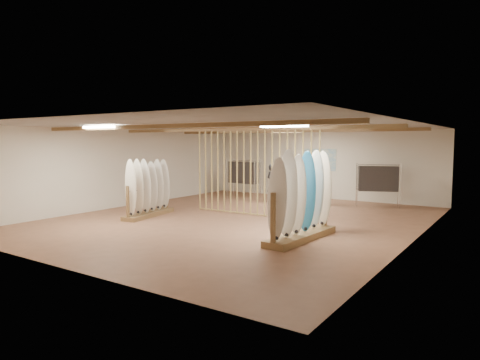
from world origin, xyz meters
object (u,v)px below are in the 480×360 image
Objects in this scene: rack_left at (149,197)px; clothing_rack_a at (243,172)px; rack_right at (302,210)px; clothing_rack_b at (378,179)px; shopper_b at (317,180)px; shopper_a at (272,181)px.

clothing_rack_a is at bearing 80.12° from rack_left.
rack_right is 6.24m from clothing_rack_b.
clothing_rack_b is at bearing 93.46° from rack_right.
shopper_b is at bearing -179.06° from clothing_rack_b.
shopper_a reaches higher than clothing_rack_a.
clothing_rack_b is at bearing 31.54° from shopper_b.
clothing_rack_b is at bearing -145.66° from shopper_a.
rack_left is at bearing 88.63° from shopper_a.
shopper_a is (1.82, -0.74, -0.19)m from clothing_rack_a.
rack_right reaches higher than rack_left.
rack_left is 1.42× the size of clothing_rack_b.
clothing_rack_b is 0.83× the size of shopper_b.
clothing_rack_a is at bearing -3.92° from shopper_a.
rack_left reaches higher than shopper_a.
rack_right is at bearing -13.87° from rack_left.
rack_right is at bearing -40.84° from clothing_rack_a.
shopper_b is at bearing 113.52° from rack_right.
rack_right is at bearing -113.63° from clothing_rack_b.
clothing_rack_a is 0.85× the size of shopper_b.
rack_left is at bearing -117.41° from shopper_b.
shopper_a is 1.79m from shopper_b.
clothing_rack_a is at bearing 160.21° from clothing_rack_b.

